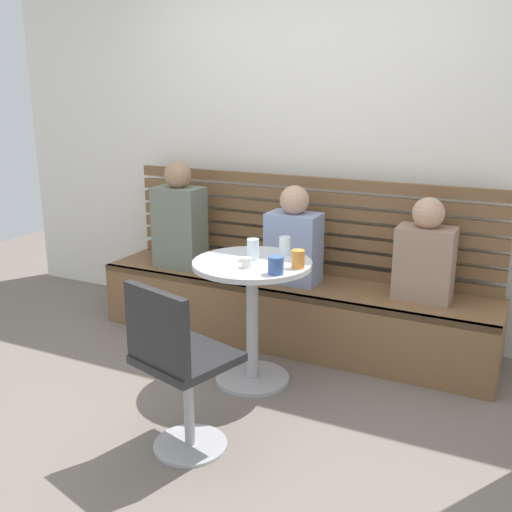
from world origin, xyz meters
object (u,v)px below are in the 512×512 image
object	(u,v)px
cafe_table	(252,298)
person_child_middle	(294,240)
cup_glass_tall	(253,249)
cup_mug_blue	(276,265)
cup_tumbler_orange	(298,259)
cup_espresso_small	(247,263)
white_chair	(177,364)
cup_water_clear	(285,246)
person_child_left	(425,255)
booth_bench	(289,311)
person_adult	(179,220)

from	to	relation	value
cafe_table	person_child_middle	bearing A→B (deg)	89.86
cup_glass_tall	cup_mug_blue	bearing A→B (deg)	-40.00
cafe_table	cup_glass_tall	xyz separation A→B (m)	(-0.01, 0.04, 0.28)
person_child_middle	cup_tumbler_orange	xyz separation A→B (m)	(0.28, -0.60, 0.07)
cup_espresso_small	cup_tumbler_orange	world-z (taller)	cup_tumbler_orange
white_chair	cup_water_clear	distance (m)	1.07
cafe_table	cup_espresso_small	size ratio (longest dim) A/B	13.21
person_child_left	booth_bench	bearing A→B (deg)	-177.38
cafe_table	person_child_left	world-z (taller)	person_child_left
person_child_middle	cup_water_clear	size ratio (longest dim) A/B	5.87
booth_bench	cup_tumbler_orange	distance (m)	0.89
person_child_left	person_adult	bearing A→B (deg)	-177.41
cup_espresso_small	white_chair	bearing A→B (deg)	-90.50
booth_bench	person_child_middle	distance (m)	0.50
cup_espresso_small	person_adult	bearing A→B (deg)	142.04
person_child_middle	person_adult	bearing A→B (deg)	-178.44
cup_mug_blue	cup_glass_tall	xyz separation A→B (m)	(-0.23, 0.19, 0.01)
booth_bench	cup_water_clear	bearing A→B (deg)	-71.33
cup_tumbler_orange	cup_water_clear	xyz separation A→B (m)	(-0.17, 0.21, 0.01)
person_child_left	cafe_table	bearing A→B (deg)	-141.95
booth_bench	cup_espresso_small	size ratio (longest dim) A/B	48.21
person_adult	person_child_middle	bearing A→B (deg)	1.56
person_child_left	cup_mug_blue	world-z (taller)	person_child_left
person_adult	cup_water_clear	bearing A→B (deg)	-20.95
cafe_table	person_child_middle	xyz separation A→B (m)	(0.00, 0.60, 0.21)
cup_mug_blue	person_child_left	bearing A→B (deg)	52.70
cup_water_clear	person_adult	bearing A→B (deg)	159.05
cup_mug_blue	cup_water_clear	distance (m)	0.37
cafe_table	cup_mug_blue	xyz separation A→B (m)	(0.22, -0.16, 0.27)
cafe_table	cup_espresso_small	distance (m)	0.28
person_adult	cup_espresso_small	xyz separation A→B (m)	(0.89, -0.70, -0.01)
cafe_table	person_child_middle	size ratio (longest dim) A/B	1.15
white_chair	cup_water_clear	bearing A→B (deg)	84.77
cup_espresso_small	cafe_table	bearing A→B (deg)	101.96
cup_mug_blue	white_chair	bearing A→B (deg)	-106.87
white_chair	cup_mug_blue	distance (m)	0.76
cafe_table	cup_espresso_small	xyz separation A→B (m)	(0.03, -0.12, 0.25)
cup_tumbler_orange	cafe_table	bearing A→B (deg)	179.36
cup_water_clear	cup_glass_tall	bearing A→B (deg)	-127.16
cup_mug_blue	cup_espresso_small	bearing A→B (deg)	168.81
cup_tumbler_orange	booth_bench	bearing A→B (deg)	116.50
cafe_table	person_child_middle	world-z (taller)	person_child_middle
person_child_middle	cup_mug_blue	size ratio (longest dim) A/B	6.79
booth_bench	cup_tumbler_orange	size ratio (longest dim) A/B	27.00
white_chair	cup_espresso_small	size ratio (longest dim) A/B	15.18
cup_espresso_small	person_child_left	bearing A→B (deg)	43.66
person_adult	person_child_left	size ratio (longest dim) A/B	1.20
cup_espresso_small	cup_glass_tall	distance (m)	0.16
white_chair	cup_glass_tall	xyz separation A→B (m)	(-0.03, 0.85, 0.34)
white_chair	cup_glass_tall	bearing A→B (deg)	92.21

